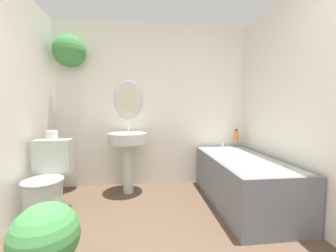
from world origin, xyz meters
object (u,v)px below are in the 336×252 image
pedestal_sink (128,146)px  bathtub (242,179)px  toilet_paper_roll (52,135)px  shampoo_bottle (236,136)px  potted_plant (46,241)px  toilet (47,186)px

pedestal_sink → bathtub: (1.40, -0.50, -0.35)m
bathtub → toilet_paper_roll: size_ratio=13.64×
bathtub → toilet_paper_roll: toilet_paper_roll is taller
shampoo_bottle → potted_plant: bearing=-140.6°
bathtub → potted_plant: 2.05m
toilet_paper_roll → shampoo_bottle: bearing=12.9°
pedestal_sink → shampoo_bottle: 1.62m
pedestal_sink → toilet: bearing=-143.5°
bathtub → shampoo_bottle: shampoo_bottle is taller
pedestal_sink → bathtub: 1.52m
toilet_paper_roll → toilet: bearing=-90.0°
toilet → toilet_paper_roll: size_ratio=7.33×
pedestal_sink → toilet_paper_roll: (-0.79, -0.40, 0.21)m
pedestal_sink → shampoo_bottle: (1.61, 0.14, 0.09)m
toilet_paper_roll → potted_plant: bearing=-70.2°
toilet → potted_plant: bearing=-66.7°
toilet → toilet_paper_roll: 0.54m
toilet → shampoo_bottle: size_ratio=4.03×
pedestal_sink → bathtub: bearing=-19.6°
pedestal_sink → potted_plant: (-0.39, -1.50, -0.32)m
pedestal_sink → potted_plant: bearing=-104.7°
toilet → shampoo_bottle: shampoo_bottle is taller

